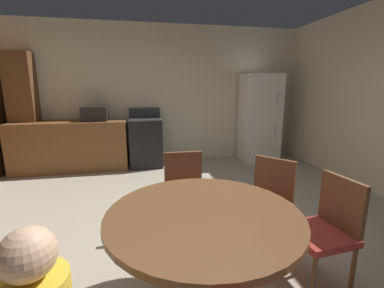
% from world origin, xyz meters
% --- Properties ---
extents(ground_plane, '(14.00, 14.00, 0.00)m').
position_xyz_m(ground_plane, '(0.00, 0.00, 0.00)').
color(ground_plane, '#A89E89').
extents(wall_back, '(5.99, 0.12, 2.70)m').
position_xyz_m(wall_back, '(0.00, 3.12, 1.35)').
color(wall_back, beige).
rests_on(wall_back, ground).
extents(kitchen_counter, '(1.99, 0.60, 0.90)m').
position_xyz_m(kitchen_counter, '(-1.70, 2.72, 0.45)').
color(kitchen_counter, brown).
rests_on(kitchen_counter, ground).
extents(pantry_column, '(0.44, 0.36, 2.10)m').
position_xyz_m(pantry_column, '(-2.48, 2.90, 1.05)').
color(pantry_column, brown).
rests_on(pantry_column, ground).
extents(oven_range, '(0.60, 0.60, 1.10)m').
position_xyz_m(oven_range, '(-0.36, 2.72, 0.47)').
color(oven_range, black).
rests_on(oven_range, ground).
extents(refrigerator, '(0.68, 0.68, 1.76)m').
position_xyz_m(refrigerator, '(1.94, 2.67, 0.88)').
color(refrigerator, white).
rests_on(refrigerator, ground).
extents(microwave, '(0.44, 0.32, 0.26)m').
position_xyz_m(microwave, '(-1.25, 2.72, 1.03)').
color(microwave, black).
rests_on(microwave, kitchen_counter).
extents(dining_table, '(1.19, 1.19, 0.76)m').
position_xyz_m(dining_table, '(-0.08, -0.85, 0.60)').
color(dining_table, brown).
rests_on(dining_table, ground).
extents(chair_east, '(0.44, 0.44, 0.87)m').
position_xyz_m(chair_east, '(0.87, -0.75, 0.50)').
color(chair_east, brown).
rests_on(chair_east, ground).
extents(chair_north, '(0.42, 0.42, 0.87)m').
position_xyz_m(chair_north, '(-0.04, 0.11, 0.50)').
color(chair_north, brown).
rests_on(chair_north, ground).
extents(chair_northeast, '(0.56, 0.56, 0.87)m').
position_xyz_m(chair_northeast, '(0.66, -0.25, 0.50)').
color(chair_northeast, brown).
rests_on(chair_northeast, ground).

